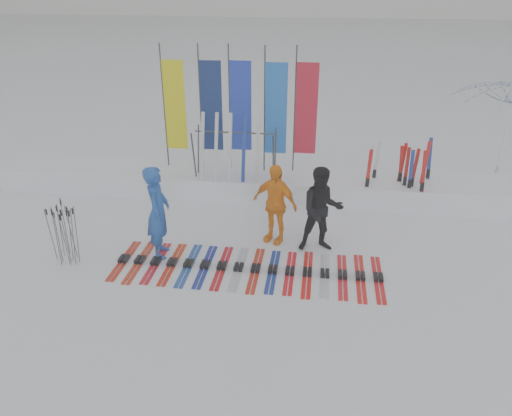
# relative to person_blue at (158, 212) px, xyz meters

# --- Properties ---
(ground) EXTENTS (120.00, 120.00, 0.00)m
(ground) POSITION_rel_person_blue_xyz_m (1.75, -1.18, -0.98)
(ground) COLOR white
(ground) RESTS_ON ground
(snow_bank) EXTENTS (14.00, 1.60, 0.60)m
(snow_bank) POSITION_rel_person_blue_xyz_m (1.75, 3.42, -0.68)
(snow_bank) COLOR white
(snow_bank) RESTS_ON ground
(person_blue) EXTENTS (0.58, 0.78, 1.97)m
(person_blue) POSITION_rel_person_blue_xyz_m (0.00, 0.00, 0.00)
(person_blue) COLOR #1B4AA2
(person_blue) RESTS_ON ground
(person_black) EXTENTS (1.01, 0.85, 1.85)m
(person_black) POSITION_rel_person_blue_xyz_m (3.28, 0.67, -0.06)
(person_black) COLOR black
(person_black) RESTS_ON ground
(person_yellow) EXTENTS (1.13, 0.82, 1.78)m
(person_yellow) POSITION_rel_person_blue_xyz_m (2.28, 0.92, -0.09)
(person_yellow) COLOR orange
(person_yellow) RESTS_ON ground
(tent_canopy) EXTENTS (4.21, 4.24, 2.89)m
(tent_canopy) POSITION_rel_person_blue_xyz_m (8.10, 5.03, 0.46)
(tent_canopy) COLOR white
(tent_canopy) RESTS_ON ground
(ski_row) EXTENTS (5.30, 1.70, 0.07)m
(ski_row) POSITION_rel_person_blue_xyz_m (1.88, -0.36, -0.95)
(ski_row) COLOR #AF200E
(ski_row) RESTS_ON ground
(pole_cluster) EXTENTS (0.53, 0.58, 1.25)m
(pole_cluster) POSITION_rel_person_blue_xyz_m (-1.82, -0.48, -0.38)
(pole_cluster) COLOR #595B60
(pole_cluster) RESTS_ON ground
(feather_flags) EXTENTS (3.96, 0.18, 3.20)m
(feather_flags) POSITION_rel_person_blue_xyz_m (1.10, 3.66, 1.26)
(feather_flags) COLOR #383A3F
(feather_flags) RESTS_ON ground
(ski_rack) EXTENTS (2.04, 0.80, 1.23)m
(ski_rack) POSITION_rel_person_blue_xyz_m (1.06, 3.02, 0.40)
(ski_rack) COLOR #383A3F
(ski_rack) RESTS_ON ground
(upright_skis) EXTENTS (1.64, 0.91, 1.69)m
(upright_skis) POSITION_rel_person_blue_xyz_m (5.21, 3.13, -0.18)
(upright_skis) COLOR silver
(upright_skis) RESTS_ON ground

